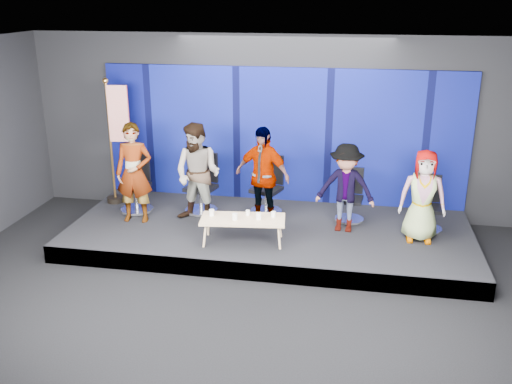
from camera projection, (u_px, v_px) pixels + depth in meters
ground at (241, 316)px, 7.84m from camera, size 10.00×10.00×0.00m
room_walls at (239, 145)px, 7.04m from camera, size 10.02×8.02×3.51m
riser at (270, 234)px, 10.11m from camera, size 7.00×3.00×0.30m
backdrop at (282, 136)px, 10.98m from camera, size 7.00×0.08×2.60m
chair_a at (137, 192)px, 10.70m from camera, size 0.69×0.69×1.11m
panelist_a at (134, 173)px, 10.06m from camera, size 0.70×0.50×1.79m
chair_b at (202, 193)px, 10.65m from camera, size 0.76×0.76×1.11m
panelist_b at (198, 174)px, 10.00m from camera, size 1.01×0.87×1.80m
chair_c at (268, 194)px, 10.60m from camera, size 0.77×0.77×1.09m
panelist_c at (262, 176)px, 9.96m from camera, size 1.11×0.73×1.76m
chair_d at (350, 204)px, 10.26m from camera, size 0.59×0.59×0.95m
panelist_d at (346, 188)px, 9.67m from camera, size 1.05×0.67×1.54m
chair_e at (428, 213)px, 9.84m from camera, size 0.55×0.55×0.95m
panelist_e at (423, 196)px, 9.28m from camera, size 0.76×0.50×1.54m
coffee_table at (243, 220)px, 9.32m from camera, size 1.43×0.74×0.42m
mug_a at (212, 213)px, 9.40m from camera, size 0.09×0.09×0.10m
mug_b at (235, 217)px, 9.23m from camera, size 0.09×0.09×0.11m
mug_c at (248, 213)px, 9.42m from camera, size 0.07×0.07×0.08m
mug_d at (259, 216)px, 9.25m from camera, size 0.09×0.09×0.10m
mug_e at (273, 214)px, 9.35m from camera, size 0.08×0.08×0.09m
flag_stand at (116, 139)px, 10.81m from camera, size 0.56×0.32×2.43m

